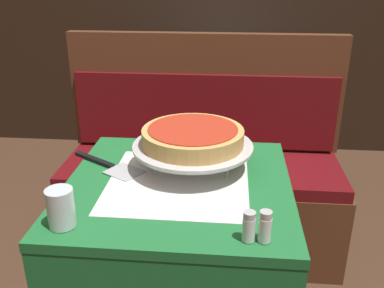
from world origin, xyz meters
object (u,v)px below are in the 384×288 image
at_px(pizza_pan_stand, 193,147).
at_px(water_glass_near, 61,208).
at_px(dining_table_front, 179,213).
at_px(dining_table_rear, 222,81).
at_px(pepper_shaker, 265,227).
at_px(booth_bench, 202,189).
at_px(deep_dish_pizza, 193,136).
at_px(pizza_server, 108,165).
at_px(condiment_caddy, 238,62).
at_px(salt_shaker, 249,226).

relative_size(pizza_pan_stand, water_glass_near, 3.77).
bearing_deg(dining_table_front, water_glass_near, -135.36).
relative_size(dining_table_rear, pepper_shaker, 9.23).
bearing_deg(dining_table_rear, booth_bench, -94.48).
xyz_separation_m(deep_dish_pizza, pizza_server, (-0.29, -0.02, -0.11)).
distance_m(booth_bench, pizza_server, 0.85).
bearing_deg(condiment_caddy, pepper_shaker, -88.33).
height_order(booth_bench, deep_dish_pizza, booth_bench).
bearing_deg(booth_bench, pizza_pan_stand, -88.93).
xyz_separation_m(dining_table_rear, booth_bench, (-0.07, -0.89, -0.35)).
distance_m(dining_table_front, booth_bench, 0.83).
bearing_deg(pepper_shaker, deep_dish_pizza, 118.28).
xyz_separation_m(pizza_server, condiment_caddy, (0.45, 1.53, 0.04)).
bearing_deg(dining_table_rear, deep_dish_pizza, -92.13).
distance_m(pizza_server, condiment_caddy, 1.60).
height_order(dining_table_rear, deep_dish_pizza, deep_dish_pizza).
bearing_deg(pizza_pan_stand, pizza_server, -176.51).
relative_size(pizza_pan_stand, pizza_server, 1.42).
relative_size(dining_table_rear, salt_shaker, 9.66).
xyz_separation_m(dining_table_front, pizza_server, (-0.25, 0.09, 0.12)).
bearing_deg(deep_dish_pizza, pizza_pan_stand, 0.00).
distance_m(dining_table_rear, deep_dish_pizza, 1.55).
height_order(dining_table_front, pepper_shaker, pepper_shaker).
relative_size(dining_table_front, deep_dish_pizza, 2.30).
xyz_separation_m(dining_table_front, water_glass_near, (-0.27, -0.27, 0.17)).
xyz_separation_m(dining_table_front, deep_dish_pizza, (0.04, 0.11, 0.23)).
distance_m(pizza_pan_stand, pizza_server, 0.30).
height_order(dining_table_rear, pizza_server, pizza_server).
xyz_separation_m(dining_table_rear, pepper_shaker, (0.16, -1.94, 0.13)).
distance_m(dining_table_rear, pepper_shaker, 1.95).
relative_size(water_glass_near, condiment_caddy, 0.65).
height_order(deep_dish_pizza, water_glass_near, deep_dish_pizza).
xyz_separation_m(salt_shaker, pepper_shaker, (0.04, 0.00, 0.00)).
bearing_deg(dining_table_front, salt_shaker, -53.92).
xyz_separation_m(dining_table_front, salt_shaker, (0.21, -0.29, 0.15)).
distance_m(dining_table_front, salt_shaker, 0.39).
height_order(pepper_shaker, condiment_caddy, condiment_caddy).
distance_m(pizza_server, water_glass_near, 0.36).
relative_size(salt_shaker, condiment_caddy, 0.50).
bearing_deg(pizza_pan_stand, water_glass_near, -129.45).
bearing_deg(dining_table_rear, pepper_shaker, -85.36).
height_order(dining_table_rear, salt_shaker, salt_shaker).
relative_size(deep_dish_pizza, pizza_server, 1.19).
bearing_deg(pepper_shaker, booth_bench, 102.17).
bearing_deg(pepper_shaker, dining_table_rear, 94.64).
bearing_deg(dining_table_front, dining_table_rear, 86.72).
distance_m(water_glass_near, salt_shaker, 0.49).
bearing_deg(booth_bench, pizza_server, -112.35).
bearing_deg(pizza_pan_stand, condiment_caddy, 84.02).
bearing_deg(dining_table_front, booth_bench, 88.12).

